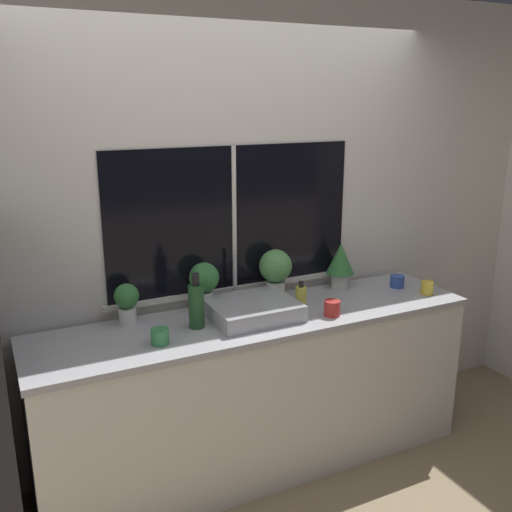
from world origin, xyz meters
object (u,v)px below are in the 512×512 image
at_px(mug_red, 332,308).
at_px(potted_plant_far_left, 127,301).
at_px(sink, 252,309).
at_px(potted_plant_center_right, 276,270).
at_px(bottle_tall, 196,305).
at_px(mug_blue, 397,281).
at_px(soap_bottle, 301,296).
at_px(potted_plant_far_right, 340,262).
at_px(potted_plant_center_left, 204,281).
at_px(mug_yellow, 427,288).
at_px(mug_green, 160,336).

bearing_deg(mug_red, potted_plant_far_left, 159.63).
bearing_deg(sink, potted_plant_center_right, 39.14).
bearing_deg(potted_plant_center_right, potted_plant_far_left, 180.00).
distance_m(bottle_tall, mug_blue, 1.38).
relative_size(sink, soap_bottle, 3.01).
xyz_separation_m(sink, potted_plant_far_left, (-0.64, 0.21, 0.08)).
xyz_separation_m(soap_bottle, mug_red, (0.09, -0.19, -0.02)).
height_order(sink, soap_bottle, sink).
bearing_deg(bottle_tall, potted_plant_far_right, 11.48).
bearing_deg(bottle_tall, sink, 0.81).
height_order(potted_plant_far_right, mug_red, potted_plant_far_right).
bearing_deg(potted_plant_far_right, mug_red, -128.93).
bearing_deg(soap_bottle, potted_plant_center_left, 159.16).
distance_m(sink, potted_plant_center_right, 0.36).
xyz_separation_m(potted_plant_center_right, bottle_tall, (-0.58, -0.21, -0.06)).
relative_size(potted_plant_center_left, mug_yellow, 3.47).
distance_m(potted_plant_far_right, mug_green, 1.33).
bearing_deg(mug_red, mug_green, 176.63).
bearing_deg(bottle_tall, potted_plant_center_right, 20.06).
relative_size(potted_plant_far_right, mug_red, 3.21).
relative_size(potted_plant_center_right, potted_plant_far_right, 1.05).
height_order(potted_plant_center_right, soap_bottle, potted_plant_center_right).
bearing_deg(mug_blue, sink, -177.44).
bearing_deg(mug_yellow, mug_red, -176.71).
bearing_deg(mug_yellow, potted_plant_far_right, 139.70).
distance_m(potted_plant_far_right, mug_red, 0.51).
distance_m(potted_plant_far_left, mug_yellow, 1.80).
height_order(sink, mug_green, sink).
height_order(potted_plant_far_left, mug_blue, potted_plant_far_left).
bearing_deg(potted_plant_center_left, mug_blue, -7.35).
height_order(sink, mug_blue, sink).
bearing_deg(soap_bottle, potted_plant_far_left, 168.40).
bearing_deg(mug_blue, potted_plant_far_left, 174.56).
xyz_separation_m(sink, mug_red, (0.41, -0.18, -0.00)).
xyz_separation_m(soap_bottle, mug_yellow, (0.81, -0.15, -0.02)).
distance_m(potted_plant_center_left, mug_red, 0.73).
xyz_separation_m(potted_plant_far_left, mug_green, (0.08, -0.33, -0.09)).
bearing_deg(potted_plant_center_left, soap_bottle, -20.84).
distance_m(mug_red, mug_yellow, 0.72).
bearing_deg(mug_red, bottle_tall, 166.50).
distance_m(potted_plant_center_right, potted_plant_far_right, 0.46).
xyz_separation_m(mug_yellow, mug_green, (-1.69, 0.02, -0.00)).
distance_m(potted_plant_far_left, bottle_tall, 0.38).
xyz_separation_m(potted_plant_center_right, mug_green, (-0.82, -0.33, -0.14)).
relative_size(potted_plant_center_left, potted_plant_far_right, 0.97).
height_order(potted_plant_center_right, mug_red, potted_plant_center_right).
relative_size(potted_plant_far_left, potted_plant_center_left, 0.79).
relative_size(sink, mug_green, 5.24).
relative_size(sink, potted_plant_far_right, 1.63).
xyz_separation_m(potted_plant_far_left, mug_yellow, (1.77, -0.35, -0.09)).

